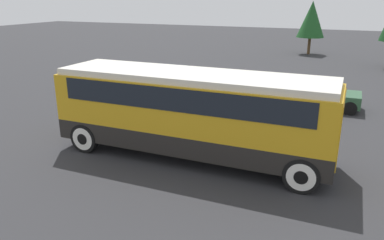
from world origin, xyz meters
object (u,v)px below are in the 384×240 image
Objects in this scene: parked_car_near at (213,98)px; parked_car_mid at (170,78)px; parked_car_far at (313,94)px; tour_bus at (195,107)px.

parked_car_mid is (-4.08, 3.46, 0.05)m from parked_car_near.
parked_car_far is at bearing -4.04° from parked_car_mid.
tour_bus is 5.82m from parked_car_near.
tour_bus is at bearing -58.99° from parked_car_mid.
parked_car_near is 5.35m from parked_car_mid.
parked_car_near is (-1.33, 5.55, -1.18)m from tour_bus.
tour_bus is 2.42× the size of parked_car_mid.
tour_bus is 9.06m from parked_car_far.
tour_bus is 10.56m from parked_car_mid.
parked_car_far is (8.62, -0.61, -0.02)m from parked_car_mid.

